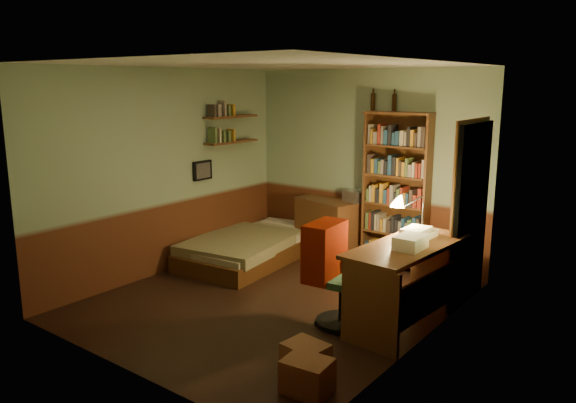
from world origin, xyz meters
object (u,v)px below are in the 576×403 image
Objects in this scene: dresser at (327,228)px; desk_lamp at (423,205)px; desk at (407,284)px; bookshelf at (396,192)px; mini_stereo at (355,196)px; office_chair at (342,274)px; cardboard_box_b at (306,358)px; cardboard_box_a at (307,376)px; bed at (251,238)px.

desk_lamp is at bearing -12.56° from dresser.
desk is (1.90, -1.42, 0.01)m from dresser.
desk_lamp is at bearing -57.18° from bookshelf.
mini_stereo is at bearing 170.60° from bookshelf.
desk_lamp is 1.18m from office_chair.
desk_lamp reaches higher than cardboard_box_b.
mini_stereo is at bearing 113.63° from cardboard_box_b.
desk_lamp reaches higher than mini_stereo.
cardboard_box_b is (0.66, -2.94, -0.90)m from bookshelf.
desk is at bearing 88.95° from cardboard_box_a.
cardboard_box_a is at bearing -80.72° from bookshelf.
dresser reaches higher than cardboard_box_b.
mini_stereo is 0.26× the size of office_chair.
bookshelf is 3.43m from cardboard_box_a.
office_chair is (2.14, -1.08, 0.24)m from bed.
mini_stereo is at bearing 112.43° from office_chair.
cardboard_box_a is at bearing -47.06° from bed.
bookshelf is at bearing 12.61° from mini_stereo.
bookshelf is 3.15m from cardboard_box_b.
dresser is 2.58× the size of cardboard_box_b.
cardboard_box_b is at bearing 127.64° from cardboard_box_a.
bed is 5.80× the size of cardboard_box_b.
desk_lamp reaches higher than office_chair.
bed reaches higher than cardboard_box_b.
desk_lamp reaches higher than desk.
desk is at bearing -21.88° from dresser.
cardboard_box_b is (0.26, -0.98, -0.42)m from office_chair.
bed is at bearing 170.86° from desk.
dresser is 0.61m from mini_stereo.
office_chair is at bearing 110.17° from cardboard_box_a.
bookshelf reaches higher than desk.
office_chair reaches higher than cardboard_box_a.
dresser is 1.48× the size of desk_lamp.
bed is 2.25× the size of dresser.
desk is at bearing -61.22° from desk_lamp.
mini_stereo is 2.29m from office_chair.
office_chair reaches higher than dresser.
desk_lamp is (2.57, -0.16, 0.84)m from bed.
bed is at bearing -158.92° from bookshelf.
office_chair reaches higher than bed.
dresser is at bearing -144.73° from mini_stereo.
cardboard_box_b is at bearing -45.97° from bed.
desk_lamp is (1.83, -0.95, 0.74)m from dresser.
desk is (1.54, -1.55, -0.47)m from mini_stereo.
bookshelf is (0.64, -0.04, 0.14)m from mini_stereo.
bed is at bearing 138.23° from cardboard_box_a.
desk_lamp is 0.57× the size of office_chair.
bed is 7.37× the size of mini_stereo.
office_chair reaches higher than cardboard_box_b.
dresser is at bearing 120.91° from cardboard_box_a.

